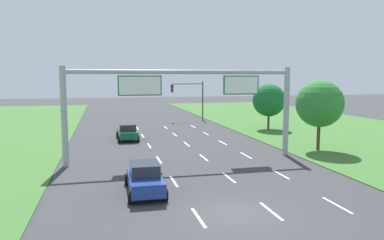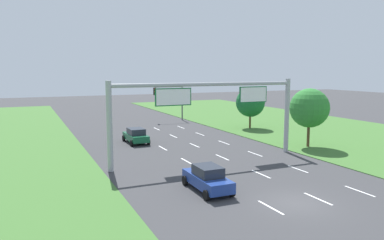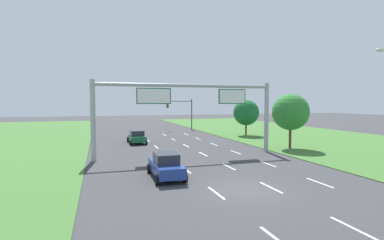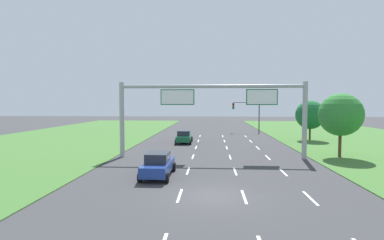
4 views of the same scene
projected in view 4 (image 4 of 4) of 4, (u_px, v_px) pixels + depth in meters
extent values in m
plane|color=#38383A|center=(212.00, 196.00, 16.27)|extent=(200.00, 200.00, 0.00)
cube|color=white|center=(180.00, 195.00, 16.38)|extent=(0.14, 2.40, 0.01)
cube|color=white|center=(188.00, 171.00, 22.36)|extent=(0.14, 2.40, 0.01)
cube|color=white|center=(193.00, 157.00, 28.34)|extent=(0.14, 2.40, 0.01)
cube|color=white|center=(196.00, 147.00, 34.32)|extent=(0.14, 2.40, 0.01)
cube|color=white|center=(198.00, 141.00, 40.29)|extent=(0.14, 2.40, 0.01)
cube|color=white|center=(200.00, 136.00, 46.27)|extent=(0.14, 2.40, 0.01)
cube|color=white|center=(244.00, 197.00, 16.16)|extent=(0.14, 2.40, 0.01)
cube|color=white|center=(235.00, 171.00, 22.14)|extent=(0.14, 2.40, 0.01)
cube|color=white|center=(230.00, 157.00, 28.11)|extent=(0.14, 2.40, 0.01)
cube|color=white|center=(227.00, 148.00, 34.09)|extent=(0.14, 2.40, 0.01)
cube|color=white|center=(224.00, 141.00, 40.07)|extent=(0.14, 2.40, 0.01)
cube|color=white|center=(223.00, 136.00, 46.05)|extent=(0.14, 2.40, 0.01)
cube|color=white|center=(310.00, 198.00, 15.93)|extent=(0.14, 2.40, 0.01)
cube|color=white|center=(283.00, 172.00, 21.91)|extent=(0.14, 2.40, 0.01)
cube|color=white|center=(268.00, 157.00, 27.89)|extent=(0.14, 2.40, 0.01)
cube|color=white|center=(258.00, 148.00, 33.87)|extent=(0.14, 2.40, 0.01)
cube|color=white|center=(251.00, 141.00, 39.85)|extent=(0.14, 2.40, 0.01)
cube|color=white|center=(246.00, 136.00, 45.83)|extent=(0.14, 2.40, 0.01)
cube|color=#145633|center=(184.00, 138.00, 38.13)|extent=(1.83, 4.27, 0.66)
cube|color=#232833|center=(184.00, 133.00, 37.92)|extent=(1.57, 2.13, 0.63)
cylinder|color=black|center=(178.00, 139.00, 39.77)|extent=(0.23, 0.64, 0.64)
cylinder|color=black|center=(192.00, 139.00, 39.67)|extent=(0.23, 0.64, 0.64)
cylinder|color=black|center=(176.00, 142.00, 36.62)|extent=(0.23, 0.64, 0.64)
cylinder|color=black|center=(190.00, 142.00, 36.53)|extent=(0.23, 0.64, 0.64)
cube|color=navy|center=(158.00, 167.00, 20.67)|extent=(1.76, 4.44, 0.70)
cube|color=#232833|center=(158.00, 157.00, 20.55)|extent=(1.50, 2.00, 0.65)
cylinder|color=black|center=(151.00, 166.00, 22.41)|extent=(0.23, 0.64, 0.64)
cylinder|color=black|center=(174.00, 167.00, 22.28)|extent=(0.23, 0.64, 0.64)
cylinder|color=black|center=(140.00, 177.00, 19.10)|extent=(0.23, 0.64, 0.64)
cylinder|color=black|center=(167.00, 178.00, 18.97)|extent=(0.23, 0.64, 0.64)
cylinder|color=#9EA0A5|center=(122.00, 120.00, 28.05)|extent=(0.44, 0.44, 7.00)
cylinder|color=#9EA0A5|center=(305.00, 120.00, 26.98)|extent=(0.44, 0.44, 7.00)
cylinder|color=#9EA0A5|center=(212.00, 86.00, 27.35)|extent=(16.80, 0.32, 0.32)
cube|color=#0C5B28|center=(177.00, 97.00, 27.60)|extent=(3.13, 0.12, 1.44)
cube|color=white|center=(177.00, 97.00, 27.54)|extent=(2.97, 0.01, 1.28)
cube|color=#0C5B28|center=(262.00, 97.00, 27.11)|extent=(2.83, 0.12, 1.44)
cube|color=white|center=(262.00, 97.00, 27.05)|extent=(2.67, 0.01, 1.28)
cylinder|color=#47494F|center=(259.00, 116.00, 52.34)|extent=(0.20, 0.20, 5.60)
cylinder|color=#47494F|center=(246.00, 102.00, 52.35)|extent=(4.50, 0.14, 0.14)
cube|color=black|center=(233.00, 106.00, 52.52)|extent=(0.32, 0.36, 1.10)
sphere|color=red|center=(233.00, 104.00, 52.30)|extent=(0.22, 0.22, 0.22)
sphere|color=orange|center=(233.00, 106.00, 52.32)|extent=(0.22, 0.22, 0.22)
sphere|color=green|center=(233.00, 108.00, 52.34)|extent=(0.22, 0.22, 0.22)
cylinder|color=#513823|center=(340.00, 144.00, 27.77)|extent=(0.28, 0.28, 2.53)
sphere|color=#2D7A31|center=(341.00, 115.00, 27.62)|extent=(3.95, 3.95, 3.95)
cylinder|color=#513823|center=(310.00, 133.00, 40.52)|extent=(0.26, 0.26, 2.06)
sphere|color=#1A5F2E|center=(310.00, 115.00, 40.39)|extent=(3.86, 3.86, 3.86)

